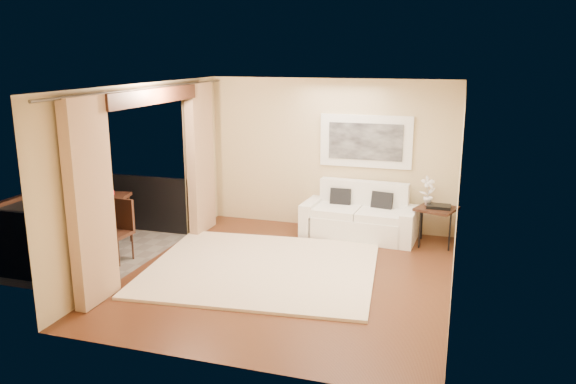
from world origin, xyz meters
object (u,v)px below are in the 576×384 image
at_px(sofa, 360,218).
at_px(ice_bucket, 95,189).
at_px(balcony_chair_far, 97,218).
at_px(orchid, 428,191).
at_px(balcony_chair_near, 119,225).
at_px(side_table, 436,211).
at_px(bistro_table, 103,201).

xyz_separation_m(sofa, ice_bucket, (-4.13, -1.68, 0.61)).
bearing_deg(sofa, balcony_chair_far, -147.87).
distance_m(sofa, orchid, 1.26).
distance_m(balcony_chair_far, balcony_chair_near, 0.52).
bearing_deg(side_table, orchid, 146.47).
bearing_deg(ice_bucket, bistro_table, -18.58).
relative_size(sofa, balcony_chair_near, 2.09).
xyz_separation_m(bistro_table, balcony_chair_near, (0.62, -0.49, -0.21)).
relative_size(side_table, balcony_chair_far, 0.77).
relative_size(orchid, balcony_chair_far, 0.50).
relative_size(orchid, ice_bucket, 2.46).
distance_m(balcony_chair_far, ice_bucket, 0.62).
xyz_separation_m(orchid, ice_bucket, (-5.25, -1.70, 0.05)).
relative_size(sofa, ice_bucket, 9.97).
height_order(orchid, balcony_chair_far, orchid).
relative_size(side_table, bistro_table, 0.90).
bearing_deg(balcony_chair_near, side_table, 30.42).
relative_size(side_table, orchid, 1.54).
bearing_deg(bistro_table, balcony_chair_far, -70.63).
distance_m(bistro_table, balcony_chair_far, 0.41).
distance_m(balcony_chair_near, ice_bucket, 1.04).
xyz_separation_m(side_table, balcony_chair_near, (-4.62, -2.14, -0.04)).
bearing_deg(orchid, bistro_table, -160.94).
distance_m(bistro_table, ice_bucket, 0.25).
distance_m(side_table, ice_bucket, 5.65).
bearing_deg(balcony_chair_far, balcony_chair_near, 152.07).
xyz_separation_m(bistro_table, balcony_chair_far, (0.12, -0.34, -0.19)).
distance_m(orchid, balcony_chair_far, 5.40).
distance_m(bistro_table, balcony_chair_near, 0.82).
bearing_deg(bistro_table, orchid, 19.06).
bearing_deg(orchid, balcony_chair_near, -153.25).
bearing_deg(bistro_table, side_table, 17.47).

